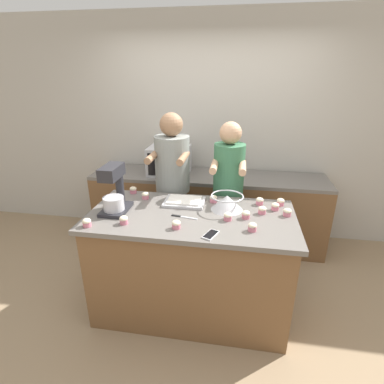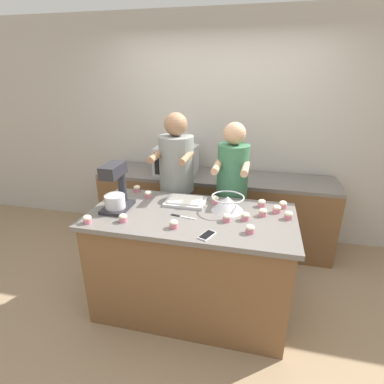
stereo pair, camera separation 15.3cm
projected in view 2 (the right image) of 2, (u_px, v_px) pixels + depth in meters
name	position (u px, v px, depth m)	size (l,w,h in m)	color
ground_plane	(191.00, 306.00, 2.81)	(16.00, 16.00, 0.00)	#937A5B
back_wall	(220.00, 132.00, 3.71)	(10.00, 0.06, 2.70)	#B2ADA3
island_counter	(191.00, 263.00, 2.63)	(1.69, 0.84, 0.96)	brown
back_counter	(213.00, 209.00, 3.73)	(2.80, 0.60, 0.89)	brown
person_left	(177.00, 192.00, 3.08)	(0.36, 0.51, 1.69)	#33384C
person_right	(231.00, 199.00, 2.97)	(0.32, 0.49, 1.62)	brown
stand_mixer	(116.00, 190.00, 2.48)	(0.20, 0.30, 0.40)	#232328
mixing_bowl	(228.00, 203.00, 2.49)	(0.28, 0.28, 0.13)	#BCBCC1
baking_tray	(186.00, 201.00, 2.65)	(0.35, 0.25, 0.04)	#BCBCC1
microwave_oven	(176.00, 160.00, 3.60)	(0.48, 0.41, 0.33)	#B7B7BC
cell_phone	(207.00, 235.00, 2.13)	(0.12, 0.16, 0.01)	silver
knife	(182.00, 217.00, 2.41)	(0.22, 0.06, 0.01)	#BCBCC1
cupcake_0	(227.00, 217.00, 2.32)	(0.07, 0.07, 0.06)	#D17084
cupcake_1	(283.00, 204.00, 2.55)	(0.07, 0.07, 0.06)	#D17084
cupcake_2	(137.00, 188.00, 2.90)	(0.07, 0.07, 0.06)	#D17084
cupcake_3	(263.00, 212.00, 2.41)	(0.07, 0.07, 0.06)	#D17084
cupcake_4	(215.00, 199.00, 2.66)	(0.07, 0.07, 0.06)	#D17084
cupcake_5	(87.00, 219.00, 2.30)	(0.07, 0.07, 0.06)	#D17084
cupcake_6	(245.00, 216.00, 2.34)	(0.07, 0.07, 0.06)	#D17084
cupcake_7	(262.00, 203.00, 2.58)	(0.07, 0.07, 0.06)	#D17084
cupcake_8	(123.00, 218.00, 2.32)	(0.07, 0.07, 0.06)	#D17084
cupcake_9	(250.00, 229.00, 2.16)	(0.07, 0.07, 0.06)	#D17084
cupcake_10	(148.00, 194.00, 2.77)	(0.07, 0.07, 0.06)	#D17084
cupcake_11	(277.00, 209.00, 2.47)	(0.07, 0.07, 0.06)	#D17084
cupcake_12	(174.00, 224.00, 2.23)	(0.07, 0.07, 0.06)	#D17084
cupcake_13	(288.00, 215.00, 2.36)	(0.07, 0.07, 0.06)	#D17084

